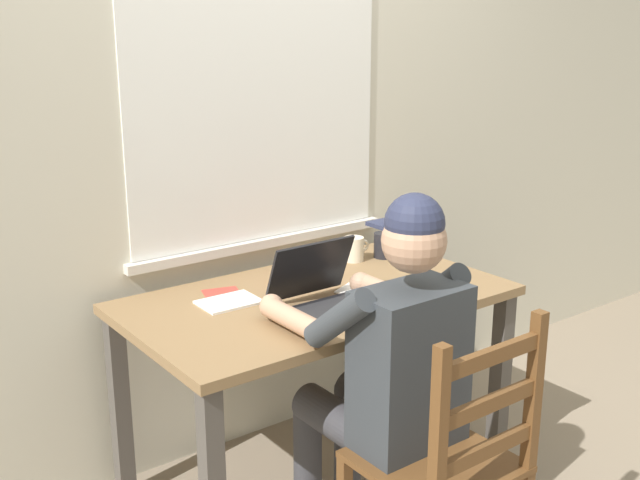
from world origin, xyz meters
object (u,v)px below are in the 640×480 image
Objects in this scene: seated_person at (386,362)px; coffee_mug_dark at (384,245)px; coffee_mug_white at (354,249)px; desk at (317,320)px; book_stack_main at (303,274)px; landscape_photo_print at (221,292)px; wooden_chair at (448,466)px; laptop at (326,294)px; computer_mouse at (397,290)px.

seated_person is 0.89m from coffee_mug_dark.
desk is at bearing -147.17° from coffee_mug_white.
coffee_mug_white is at bearing 12.89° from book_stack_main.
coffee_mug_white reaches higher than book_stack_main.
landscape_photo_print is at bearing 177.88° from coffee_mug_dark.
wooden_chair is at bearing -114.39° from coffee_mug_white.
desk is at bearing -158.06° from coffee_mug_dark.
wooden_chair is 4.22× the size of book_stack_main.
landscape_photo_print is (-0.21, 0.36, -0.05)m from laptop.
seated_person reaches higher than wooden_chair.
coffee_mug_white is at bearing 71.61° from computer_mouse.
seated_person is 0.84m from coffee_mug_white.
coffee_mug_white is at bearing 40.88° from laptop.
laptop is at bearing -113.44° from desk.
book_stack_main is at bearing 70.30° from desk.
laptop reaches higher than book_stack_main.
wooden_chair is 9.38× the size of computer_mouse.
computer_mouse is 0.45× the size of book_stack_main.
coffee_mug_dark is at bearing 14.43° from landscape_photo_print.
seated_person reaches higher than landscape_photo_print.
book_stack_main is (0.06, 0.17, 0.12)m from desk.
landscape_photo_print is at bearing 105.06° from seated_person.
seated_person is (-0.08, -0.46, 0.03)m from desk.
coffee_mug_white is 0.63m from landscape_photo_print.
wooden_chair reaches higher than book_stack_main.
wooden_chair is 0.72m from computer_mouse.
landscape_photo_print is at bearing 120.05° from laptop.
coffee_mug_dark reaches higher than desk.
laptop reaches higher than landscape_photo_print.
coffee_mug_white is at bearing 32.83° from desk.
book_stack_main is at bearing 81.46° from wooden_chair.
landscape_photo_print is (-0.19, 0.97, 0.30)m from wooden_chair.
coffee_mug_white is 1.02× the size of coffee_mug_dark.
wooden_chair is 0.71m from laptop.
seated_person is at bearing 90.00° from wooden_chair.
coffee_mug_dark is (0.58, 0.95, 0.35)m from wooden_chair.
computer_mouse is (0.31, 0.57, 0.32)m from wooden_chair.
coffee_mug_white is 0.13m from coffee_mug_dark.
coffee_mug_white is at bearing 57.61° from seated_person.
computer_mouse is 0.64m from landscape_photo_print.
coffee_mug_white is 0.92× the size of landscape_photo_print.
seated_person reaches higher than coffee_mug_white.
computer_mouse is at bearing -125.55° from coffee_mug_dark.
laptop is (0.02, 0.62, 0.35)m from wooden_chair.
book_stack_main is (0.14, 0.63, 0.09)m from seated_person.
coffee_mug_white is at bearing 17.36° from landscape_photo_print.
desk is 0.56m from coffee_mug_dark.
laptop is 0.42m from landscape_photo_print.
laptop is 3.30× the size of computer_mouse.
coffee_mug_white is (0.45, 0.98, 0.35)m from wooden_chair.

